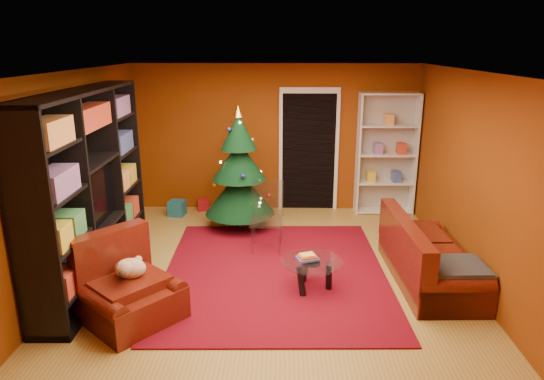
{
  "coord_description": "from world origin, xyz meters",
  "views": [
    {
      "loc": [
        0.15,
        -5.76,
        2.9
      ],
      "look_at": [
        0.0,
        0.4,
        1.05
      ],
      "focal_mm": 32.0,
      "sensor_mm": 36.0,
      "label": 1
    }
  ],
  "objects_px": {
    "rug": "(275,272)",
    "gift_box_teal": "(177,208)",
    "white_bookshelf": "(386,154)",
    "gift_box_red": "(203,205)",
    "gift_box_green": "(256,210)",
    "coffee_table": "(312,275)",
    "christmas_tree": "(239,170)",
    "media_unit": "(90,187)",
    "sofa": "(431,251)",
    "acrylic_chair": "(267,221)",
    "dog": "(130,268)",
    "armchair": "(130,287)"
  },
  "relations": [
    {
      "from": "rug",
      "to": "gift_box_teal",
      "type": "height_order",
      "value": "gift_box_teal"
    },
    {
      "from": "white_bookshelf",
      "to": "gift_box_red",
      "type": "bearing_deg",
      "value": 178.9
    },
    {
      "from": "gift_box_green",
      "to": "rug",
      "type": "bearing_deg",
      "value": -80.42
    },
    {
      "from": "gift_box_teal",
      "to": "coffee_table",
      "type": "bearing_deg",
      "value": -50.06
    },
    {
      "from": "gift_box_teal",
      "to": "gift_box_green",
      "type": "xyz_separation_m",
      "value": [
        1.4,
        -0.06,
        0.0
      ]
    },
    {
      "from": "christmas_tree",
      "to": "gift_box_green",
      "type": "bearing_deg",
      "value": 64.55
    },
    {
      "from": "christmas_tree",
      "to": "white_bookshelf",
      "type": "distance_m",
      "value": 2.64
    },
    {
      "from": "media_unit",
      "to": "sofa",
      "type": "distance_m",
      "value": 4.37
    },
    {
      "from": "sofa",
      "to": "acrylic_chair",
      "type": "relative_size",
      "value": 2.08
    },
    {
      "from": "gift_box_green",
      "to": "gift_box_red",
      "type": "distance_m",
      "value": 1.05
    },
    {
      "from": "rug",
      "to": "gift_box_red",
      "type": "relative_size",
      "value": 16.57
    },
    {
      "from": "rug",
      "to": "sofa",
      "type": "height_order",
      "value": "sofa"
    },
    {
      "from": "gift_box_red",
      "to": "dog",
      "type": "height_order",
      "value": "dog"
    },
    {
      "from": "gift_box_green",
      "to": "coffee_table",
      "type": "xyz_separation_m",
      "value": [
        0.83,
        -2.6,
        0.06
      ]
    },
    {
      "from": "gift_box_teal",
      "to": "sofa",
      "type": "xyz_separation_m",
      "value": [
        3.74,
        -2.38,
        0.28
      ]
    },
    {
      "from": "gift_box_green",
      "to": "sofa",
      "type": "relative_size",
      "value": 0.14
    },
    {
      "from": "christmas_tree",
      "to": "gift_box_teal",
      "type": "bearing_deg",
      "value": 154.59
    },
    {
      "from": "rug",
      "to": "dog",
      "type": "relative_size",
      "value": 8.43
    },
    {
      "from": "armchair",
      "to": "media_unit",
      "type": "bearing_deg",
      "value": 77.06
    },
    {
      "from": "media_unit",
      "to": "rug",
      "type": "bearing_deg",
      "value": 0.14
    },
    {
      "from": "media_unit",
      "to": "dog",
      "type": "relative_size",
      "value": 7.8
    },
    {
      "from": "christmas_tree",
      "to": "gift_box_teal",
      "type": "height_order",
      "value": "christmas_tree"
    },
    {
      "from": "christmas_tree",
      "to": "gift_box_teal",
      "type": "relative_size",
      "value": 7.58
    },
    {
      "from": "dog",
      "to": "rug",
      "type": "bearing_deg",
      "value": -13.65
    },
    {
      "from": "rug",
      "to": "acrylic_chair",
      "type": "xyz_separation_m",
      "value": [
        -0.13,
        0.74,
        0.45
      ]
    },
    {
      "from": "gift_box_green",
      "to": "gift_box_red",
      "type": "relative_size",
      "value": 1.35
    },
    {
      "from": "coffee_table",
      "to": "acrylic_chair",
      "type": "relative_size",
      "value": 0.83
    },
    {
      "from": "armchair",
      "to": "gift_box_green",
      "type": "bearing_deg",
      "value": 21.91
    },
    {
      "from": "white_bookshelf",
      "to": "coffee_table",
      "type": "relative_size",
      "value": 2.86
    },
    {
      "from": "sofa",
      "to": "dog",
      "type": "bearing_deg",
      "value": 102.68
    },
    {
      "from": "rug",
      "to": "gift_box_teal",
      "type": "bearing_deg",
      "value": 128.4
    },
    {
      "from": "media_unit",
      "to": "gift_box_green",
      "type": "relative_size",
      "value": 11.4
    },
    {
      "from": "sofa",
      "to": "acrylic_chair",
      "type": "bearing_deg",
      "value": 65.04
    },
    {
      "from": "gift_box_red",
      "to": "acrylic_chair",
      "type": "xyz_separation_m",
      "value": [
        1.22,
        -1.79,
        0.36
      ]
    },
    {
      "from": "rug",
      "to": "christmas_tree",
      "type": "xyz_separation_m",
      "value": [
        -0.6,
        1.68,
        0.97
      ]
    },
    {
      "from": "rug",
      "to": "sofa",
      "type": "relative_size",
      "value": 1.77
    },
    {
      "from": "rug",
      "to": "media_unit",
      "type": "distance_m",
      "value": 2.61
    },
    {
      "from": "gift_box_teal",
      "to": "dog",
      "type": "height_order",
      "value": "dog"
    },
    {
      "from": "gift_box_red",
      "to": "acrylic_chair",
      "type": "bearing_deg",
      "value": -55.57
    },
    {
      "from": "media_unit",
      "to": "christmas_tree",
      "type": "xyz_separation_m",
      "value": [
        1.72,
        1.75,
        -0.22
      ]
    },
    {
      "from": "gift_box_teal",
      "to": "gift_box_green",
      "type": "height_order",
      "value": "gift_box_green"
    },
    {
      "from": "christmas_tree",
      "to": "gift_box_red",
      "type": "distance_m",
      "value": 1.43
    },
    {
      "from": "acrylic_chair",
      "to": "gift_box_green",
      "type": "bearing_deg",
      "value": 100.86
    },
    {
      "from": "sofa",
      "to": "rug",
      "type": "bearing_deg",
      "value": 83.55
    },
    {
      "from": "dog",
      "to": "gift_box_red",
      "type": "bearing_deg",
      "value": 38.38
    },
    {
      "from": "gift_box_red",
      "to": "armchair",
      "type": "bearing_deg",
      "value": -92.9
    },
    {
      "from": "armchair",
      "to": "sofa",
      "type": "bearing_deg",
      "value": -32.65
    },
    {
      "from": "christmas_tree",
      "to": "gift_box_green",
      "type": "xyz_separation_m",
      "value": [
        0.24,
        0.5,
        -0.84
      ]
    },
    {
      "from": "armchair",
      "to": "dog",
      "type": "relative_size",
      "value": 2.48
    },
    {
      "from": "sofa",
      "to": "armchair",
      "type": "bearing_deg",
      "value": 103.76
    }
  ]
}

